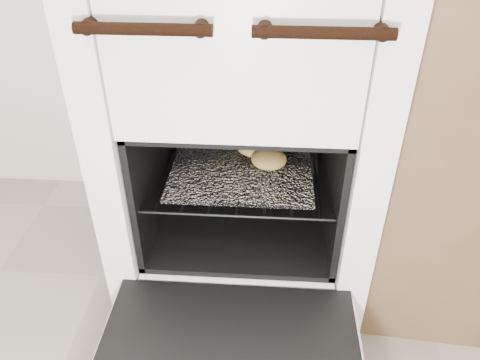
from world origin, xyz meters
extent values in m
cube|color=white|center=(0.12, 1.16, 0.50)|extent=(0.65, 0.69, 0.99)
cylinder|color=black|center=(-0.03, 0.79, 0.86)|extent=(0.24, 0.02, 0.02)
cylinder|color=black|center=(0.27, 0.79, 0.86)|extent=(0.24, 0.02, 0.02)
cylinder|color=black|center=(-0.11, 1.07, 0.42)|extent=(0.01, 0.45, 0.01)
cylinder|color=black|center=(0.35, 1.07, 0.42)|extent=(0.01, 0.45, 0.01)
cylinder|color=black|center=(0.12, 0.85, 0.42)|extent=(0.46, 0.01, 0.01)
cylinder|color=black|center=(0.12, 1.28, 0.42)|extent=(0.46, 0.01, 0.01)
cylinder|color=black|center=(-0.08, 1.07, 0.42)|extent=(0.01, 0.43, 0.01)
cylinder|color=black|center=(-0.01, 1.07, 0.42)|extent=(0.01, 0.43, 0.01)
cylinder|color=black|center=(0.05, 1.07, 0.42)|extent=(0.01, 0.43, 0.01)
cylinder|color=black|center=(0.12, 1.07, 0.42)|extent=(0.01, 0.43, 0.01)
cylinder|color=black|center=(0.18, 1.07, 0.42)|extent=(0.01, 0.43, 0.01)
cylinder|color=black|center=(0.25, 1.07, 0.42)|extent=(0.01, 0.43, 0.01)
cylinder|color=black|center=(0.31, 1.07, 0.42)|extent=(0.01, 0.43, 0.01)
cube|color=white|center=(0.12, 1.05, 0.42)|extent=(0.37, 0.32, 0.01)
ellipsoid|color=#B49348|center=(0.20, 1.16, 0.46)|extent=(0.16, 0.16, 0.06)
ellipsoid|color=#B49348|center=(0.15, 1.12, 0.45)|extent=(0.16, 0.16, 0.05)
ellipsoid|color=#B49348|center=(0.19, 1.06, 0.45)|extent=(0.13, 0.13, 0.05)
camera|label=1|loc=(0.18, 0.01, 1.09)|focal=35.00mm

